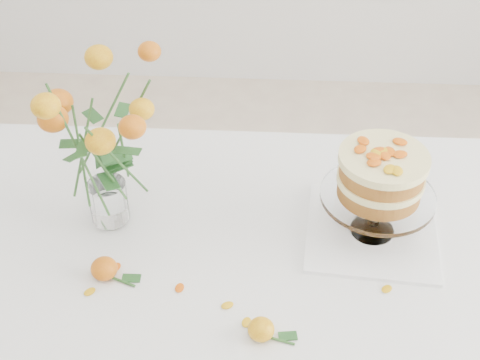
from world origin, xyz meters
name	(u,v)px	position (x,y,z in m)	size (l,w,h in m)	color
table	(241,281)	(0.00, 0.00, 0.67)	(1.43, 0.93, 0.76)	tan
napkin	(371,232)	(0.28, 0.08, 0.76)	(0.28, 0.28, 0.01)	white
cake_stand	(381,179)	(0.28, 0.08, 0.91)	(0.24, 0.24, 0.22)	white
rose_vase	(97,130)	(-0.30, 0.10, 1.01)	(0.32, 0.32, 0.43)	white
loose_rose_near	(261,329)	(0.05, -0.21, 0.78)	(0.09, 0.05, 0.04)	yellow
loose_rose_far	(104,269)	(-0.28, -0.07, 0.78)	(0.10, 0.06, 0.05)	#BA5909
stray_petal_a	(180,288)	(-0.12, -0.10, 0.76)	(0.03, 0.02, 0.00)	#E8A90E
stray_petal_b	(227,305)	(-0.02, -0.14, 0.76)	(0.03, 0.02, 0.00)	#E8A90E
stray_petal_c	(247,322)	(0.02, -0.18, 0.76)	(0.03, 0.02, 0.00)	#E8A90E
stray_petal_d	(116,267)	(-0.26, -0.05, 0.76)	(0.03, 0.02, 0.00)	#E8A90E
stray_petal_e	(90,292)	(-0.30, -0.12, 0.76)	(0.03, 0.02, 0.00)	#E8A90E
stray_petal_f	(387,289)	(0.30, -0.08, 0.76)	(0.03, 0.02, 0.00)	#E8A90E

